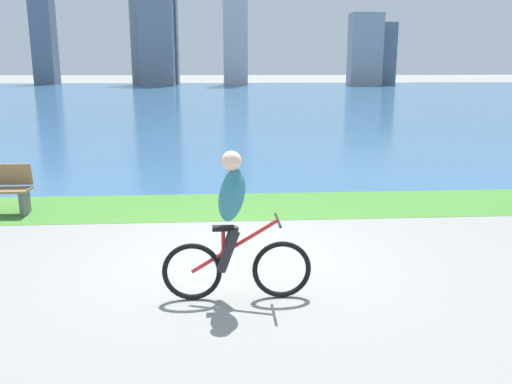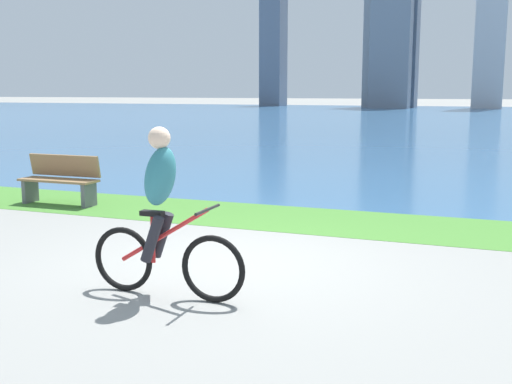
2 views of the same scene
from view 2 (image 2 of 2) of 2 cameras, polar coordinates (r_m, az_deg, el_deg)
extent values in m
plane|color=gray|center=(7.56, -2.78, -6.59)|extent=(300.00, 300.00, 0.00)
cube|color=#478433|center=(10.15, 3.64, -2.45)|extent=(120.00, 2.04, 0.01)
cube|color=#386693|center=(47.98, 17.36, 6.41)|extent=(300.00, 74.65, 0.00)
torus|color=black|center=(6.15, -3.96, -7.04)|extent=(0.68, 0.06, 0.68)
torus|color=black|center=(6.63, -12.05, -6.03)|extent=(0.68, 0.06, 0.68)
cylinder|color=red|center=(6.31, -8.42, -3.93)|extent=(0.99, 0.04, 0.63)
cylinder|color=red|center=(6.39, -9.42, -4.27)|extent=(0.04, 0.04, 0.49)
cube|color=black|center=(6.33, -9.48, -1.94)|extent=(0.24, 0.10, 0.05)
cylinder|color=black|center=(6.03, -4.45, -1.62)|extent=(0.03, 0.52, 0.03)
ellipsoid|color=teal|center=(6.22, -8.76, 1.43)|extent=(0.40, 0.36, 0.65)
sphere|color=beige|center=(6.18, -8.85, 4.92)|extent=(0.22, 0.22, 0.22)
cylinder|color=#26262D|center=(6.44, -8.59, -3.90)|extent=(0.27, 0.11, 0.49)
cylinder|color=#26262D|center=(6.27, -9.48, -4.29)|extent=(0.27, 0.11, 0.49)
cube|color=olive|center=(11.88, -17.64, 1.03)|extent=(1.50, 0.45, 0.04)
cube|color=olive|center=(12.00, -17.13, 2.34)|extent=(1.50, 0.11, 0.40)
cube|color=#595960|center=(11.52, -15.05, -0.23)|extent=(0.08, 0.37, 0.45)
cube|color=#595960|center=(12.32, -19.97, 0.14)|extent=(0.08, 0.37, 0.45)
cube|color=slate|center=(84.34, 1.61, 12.71)|extent=(2.85, 3.30, 14.16)
cube|color=#8C939E|center=(80.06, 11.14, 15.18)|extent=(3.03, 3.06, 20.99)
cube|color=slate|center=(74.41, 12.28, 13.31)|extent=(4.44, 3.06, 15.08)
camera|label=1|loc=(3.23, -77.28, 11.90)|focal=37.46mm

